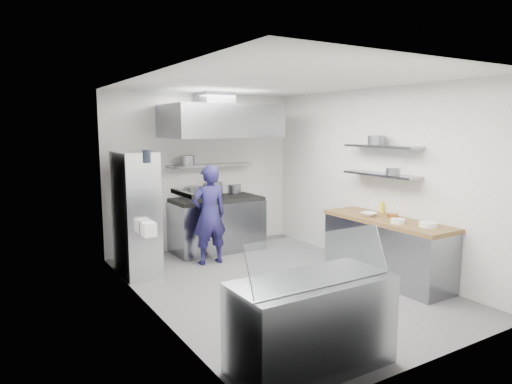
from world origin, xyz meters
TOP-DOWN VIEW (x-y plane):
  - floor at (0.00, 0.00)m, footprint 5.00×5.00m
  - ceiling at (0.00, 0.00)m, footprint 5.00×5.00m
  - wall_back at (0.00, 2.50)m, footprint 3.60×2.80m
  - wall_front at (0.00, -2.50)m, footprint 3.60×2.80m
  - wall_left at (-1.80, 0.00)m, footprint 2.80×5.00m
  - wall_right at (1.80, 0.00)m, footprint 2.80×5.00m
  - gas_range at (0.10, 2.10)m, footprint 1.60×0.80m
  - cooktop at (0.10, 2.10)m, footprint 1.57×0.78m
  - stock_pot_left at (-0.27, 2.29)m, footprint 0.29×0.29m
  - stock_pot_mid at (0.17, 2.36)m, footprint 0.32×0.32m
  - stock_pot_right at (0.65, 2.45)m, footprint 0.25×0.25m
  - over_range_shelf at (0.10, 2.34)m, footprint 1.60×0.30m
  - shelf_pot_a at (-0.41, 2.21)m, footprint 0.26×0.26m
  - extractor_hood at (0.10, 1.93)m, footprint 1.90×1.15m
  - hood_duct at (0.10, 2.15)m, footprint 0.55×0.55m
  - red_firebox at (-1.25, 2.44)m, footprint 0.22×0.10m
  - chef at (-0.37, 1.44)m, footprint 0.59×0.40m
  - wire_rack at (-1.53, 1.54)m, footprint 0.50×0.90m
  - rack_bin_a at (-1.53, 0.96)m, footprint 0.17×0.22m
  - rack_bin_b at (-1.53, 1.30)m, footprint 0.15×0.19m
  - rack_jar at (-1.48, 1.10)m, footprint 0.11×0.11m
  - knife_strip at (-1.78, -0.90)m, footprint 0.04×0.55m
  - prep_counter_base at (1.48, -0.60)m, footprint 0.62×2.00m
  - prep_counter_top at (1.48, -0.60)m, footprint 0.65×2.04m
  - plate_stack_a at (1.52, -1.27)m, footprint 0.24×0.24m
  - plate_stack_b at (1.36, -0.90)m, footprint 0.19×0.19m
  - copper_pan at (1.62, -0.58)m, footprint 0.16×0.16m
  - squeeze_bottle at (1.74, -0.25)m, footprint 0.06×0.06m
  - mixing_bowl at (1.38, -0.33)m, footprint 0.27×0.27m
  - wall_shelf_lower at (1.64, -0.30)m, footprint 0.30×1.30m
  - wall_shelf_upper at (1.64, -0.30)m, footprint 0.30×1.30m
  - shelf_pot_c at (1.56, -0.60)m, footprint 0.20×0.20m
  - shelf_pot_d at (1.61, -0.20)m, footprint 0.25×0.25m
  - display_case at (-1.00, -2.00)m, footprint 1.50×0.70m
  - display_glass at (-1.00, -2.12)m, footprint 1.47×0.19m

SIDE VIEW (x-z plane):
  - floor at x=0.00m, z-range 0.00..0.00m
  - prep_counter_base at x=1.48m, z-range 0.00..0.84m
  - display_case at x=-1.00m, z-range 0.00..0.85m
  - gas_range at x=0.10m, z-range 0.00..0.90m
  - rack_bin_a at x=-1.53m, z-range 0.70..0.90m
  - chef at x=-0.37m, z-range 0.00..1.60m
  - prep_counter_top at x=1.48m, z-range 0.84..0.90m
  - wire_rack at x=-1.53m, z-range 0.00..1.85m
  - mixing_bowl at x=1.38m, z-range 0.90..0.96m
  - cooktop at x=0.10m, z-range 0.90..0.96m
  - plate_stack_a at x=1.52m, z-range 0.90..0.96m
  - plate_stack_b at x=1.36m, z-range 0.90..0.96m
  - copper_pan at x=1.62m, z-range 0.90..0.96m
  - squeeze_bottle at x=1.74m, z-range 0.90..1.08m
  - stock_pot_right at x=0.65m, z-range 0.96..1.12m
  - stock_pot_left at x=-0.27m, z-range 0.96..1.16m
  - display_glass at x=-1.00m, z-range 0.86..1.28m
  - stock_pot_mid at x=0.17m, z-range 0.96..1.20m
  - rack_bin_b at x=-1.53m, z-range 1.22..1.38m
  - wall_back at x=0.00m, z-range 1.39..1.41m
  - wall_front at x=0.00m, z-range 1.39..1.41m
  - wall_left at x=-1.80m, z-range 1.39..1.41m
  - wall_right at x=1.80m, z-range 1.39..1.41m
  - red_firebox at x=-1.25m, z-range 1.29..1.55m
  - wall_shelf_lower at x=1.64m, z-range 1.48..1.52m
  - over_range_shelf at x=0.10m, z-range 1.50..1.54m
  - knife_strip at x=-1.78m, z-range 1.53..1.57m
  - shelf_pot_c at x=1.56m, z-range 1.52..1.62m
  - shelf_pot_a at x=-0.41m, z-range 1.54..1.72m
  - rack_jar at x=-1.48m, z-range 1.71..1.89m
  - wall_shelf_upper at x=1.64m, z-range 1.90..1.94m
  - shelf_pot_d at x=1.61m, z-range 1.94..2.08m
  - extractor_hood at x=0.10m, z-range 2.02..2.57m
  - hood_duct at x=0.10m, z-range 2.56..2.80m
  - ceiling at x=0.00m, z-range 2.80..2.80m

